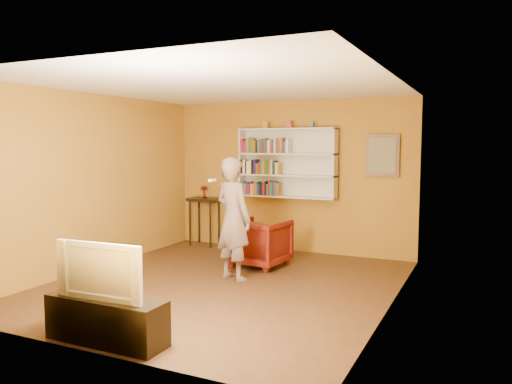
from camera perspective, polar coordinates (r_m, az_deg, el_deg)
room_shell at (r=6.80m, az=-3.80°, el=-2.25°), size 5.30×5.80×2.88m
bookshelf at (r=8.93m, az=3.70°, el=3.31°), size 1.80×0.29×1.23m
books_row_lower at (r=9.04m, az=0.66°, el=0.38°), size 0.74×0.18×0.27m
books_row_middle at (r=9.02m, az=0.52°, el=2.84°), size 0.75×0.19×0.27m
books_row_upper at (r=8.98m, az=1.08°, el=5.25°), size 0.92×0.19×0.27m
ornament_left at (r=9.03m, az=1.14°, el=7.67°), size 0.09×0.09×0.12m
ornament_centre at (r=8.86m, az=3.85°, el=7.69°), size 0.09×0.09×0.12m
ornament_right at (r=8.72m, az=6.38°, el=7.63°), size 0.07×0.07×0.10m
framed_painting at (r=8.51m, az=14.26°, el=4.10°), size 0.55×0.05×0.70m
console_table at (r=9.58m, az=-5.92°, el=-1.60°), size 0.56×0.43×0.91m
ruby_lustre at (r=9.55m, az=-5.94°, el=0.32°), size 0.14×0.14×0.23m
armchair at (r=7.93m, az=0.44°, el=-5.81°), size 0.89×0.91×0.75m
person at (r=7.09m, az=-2.61°, el=-3.08°), size 0.75×0.63×1.75m
game_remote at (r=6.76m, az=-5.02°, el=1.37°), size 0.04×0.15×0.04m
tv_cabinet at (r=5.21m, az=-16.70°, el=-13.82°), size 1.25×0.37×0.45m
television at (r=5.07m, az=-16.86°, el=-8.46°), size 0.97×0.17×0.56m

